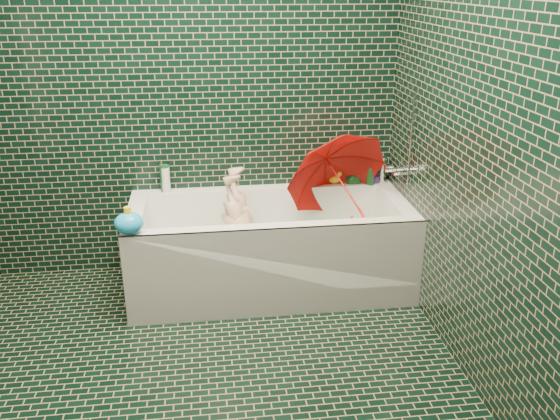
{
  "coord_description": "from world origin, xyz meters",
  "views": [
    {
      "loc": [
        0.08,
        -2.29,
        1.84
      ],
      "look_at": [
        0.49,
        0.82,
        0.59
      ],
      "focal_mm": 38.0,
      "sensor_mm": 36.0,
      "label": 1
    }
  ],
  "objects": [
    {
      "name": "rubber_duck",
      "position": [
        0.93,
        1.36,
        0.59
      ],
      "size": [
        0.1,
        0.07,
        0.09
      ],
      "rotation": [
        0.0,
        0.0,
        0.11
      ],
      "color": "yellow",
      "rests_on": "bathtub"
    },
    {
      "name": "umbrella",
      "position": [
        0.92,
        1.08,
        0.63
      ],
      "size": [
        0.95,
        0.88,
        1.01
      ],
      "primitive_type": "imported",
      "rotation": [
        0.52,
        -0.46,
        0.07
      ],
      "color": "red",
      "rests_on": "bathtub"
    },
    {
      "name": "faucet",
      "position": [
        1.26,
        1.02,
        0.77
      ],
      "size": [
        0.18,
        0.19,
        0.55
      ],
      "color": "silver",
      "rests_on": "wall_right"
    },
    {
      "name": "water",
      "position": [
        0.45,
        1.02,
        0.3
      ],
      "size": [
        1.48,
        0.53,
        0.0
      ],
      "primitive_type": "cube",
      "color": "silver",
      "rests_on": "bathtub"
    },
    {
      "name": "bottle_left_tall",
      "position": [
        -0.18,
        1.35,
        0.64
      ],
      "size": [
        0.08,
        0.08,
        0.18
      ],
      "primitive_type": "cylinder",
      "rotation": [
        0.0,
        0.0,
        -0.31
      ],
      "color": "#13451E",
      "rests_on": "bathtub"
    },
    {
      "name": "soap_bottle_c",
      "position": [
        1.06,
        1.33,
        0.55
      ],
      "size": [
        0.16,
        0.16,
        0.19
      ],
      "primitive_type": "imported",
      "rotation": [
        0.0,
        0.0,
        0.08
      ],
      "color": "#13451E",
      "rests_on": "bathtub"
    },
    {
      "name": "bottle_right_tall",
      "position": [
        1.16,
        1.32,
        0.66
      ],
      "size": [
        0.06,
        0.06,
        0.23
      ],
      "primitive_type": "cylinder",
      "rotation": [
        0.0,
        0.0,
        -0.12
      ],
      "color": "#13451E",
      "rests_on": "bathtub"
    },
    {
      "name": "bath_toy",
      "position": [
        -0.34,
        0.69,
        0.62
      ],
      "size": [
        0.18,
        0.15,
        0.15
      ],
      "rotation": [
        0.0,
        0.0,
        0.2
      ],
      "color": "#1993E1",
      "rests_on": "bathtub"
    },
    {
      "name": "child",
      "position": [
        0.3,
        1.03,
        0.31
      ],
      "size": [
        0.98,
        0.57,
        0.36
      ],
      "primitive_type": "imported",
      "rotation": [
        -1.41,
        0.0,
        -1.85
      ],
      "color": "#D9A488",
      "rests_on": "bathtub"
    },
    {
      "name": "wall_back",
      "position": [
        0.0,
        1.4,
        1.25
      ],
      "size": [
        2.8,
        0.0,
        2.8
      ],
      "primitive_type": "plane",
      "rotation": [
        1.57,
        0.0,
        0.0
      ],
      "color": "black",
      "rests_on": "floor"
    },
    {
      "name": "wall_front",
      "position": [
        0.0,
        -1.4,
        1.25
      ],
      "size": [
        2.8,
        0.0,
        2.8
      ],
      "primitive_type": "plane",
      "rotation": [
        -1.57,
        0.0,
        0.0
      ],
      "color": "black",
      "rests_on": "floor"
    },
    {
      "name": "wall_right",
      "position": [
        1.3,
        0.0,
        1.25
      ],
      "size": [
        0.0,
        2.8,
        2.8
      ],
      "primitive_type": "plane",
      "rotation": [
        1.57,
        0.0,
        -1.57
      ],
      "color": "black",
      "rests_on": "floor"
    },
    {
      "name": "bottle_left_short",
      "position": [
        -0.18,
        1.33,
        0.63
      ],
      "size": [
        0.06,
        0.06,
        0.16
      ],
      "primitive_type": "cylinder",
      "rotation": [
        0.0,
        0.0,
        -0.1
      ],
      "color": "white",
      "rests_on": "bathtub"
    },
    {
      "name": "bottle_right_pump",
      "position": [
        1.24,
        1.33,
        0.64
      ],
      "size": [
        0.06,
        0.06,
        0.18
      ],
      "primitive_type": "cylinder",
      "rotation": [
        0.0,
        0.0,
        -0.31
      ],
      "color": "silver",
      "rests_on": "bathtub"
    },
    {
      "name": "soap_bottle_a",
      "position": [
        1.16,
        1.35,
        0.55
      ],
      "size": [
        0.11,
        0.11,
        0.25
      ],
      "primitive_type": "imported",
      "rotation": [
        0.0,
        0.0,
        -0.12
      ],
      "color": "white",
      "rests_on": "bathtub"
    },
    {
      "name": "soap_bottle_b",
      "position": [
        1.22,
        1.33,
        0.55
      ],
      "size": [
        0.09,
        0.1,
        0.2
      ],
      "primitive_type": "imported",
      "rotation": [
        0.0,
        0.0,
        0.07
      ],
      "color": "#501F77",
      "rests_on": "bathtub"
    },
    {
      "name": "bath_mat",
      "position": [
        0.45,
        1.02,
        0.16
      ],
      "size": [
        1.35,
        0.47,
        0.01
      ],
      "primitive_type": "cube",
      "color": "#53C327",
      "rests_on": "bathtub"
    },
    {
      "name": "floor",
      "position": [
        0.0,
        0.0,
        0.0
      ],
      "size": [
        2.8,
        2.8,
        0.0
      ],
      "primitive_type": "plane",
      "color": "black",
      "rests_on": "ground"
    },
    {
      "name": "bathtub",
      "position": [
        0.45,
        1.01,
        0.21
      ],
      "size": [
        1.7,
        0.75,
        0.55
      ],
      "color": "white",
      "rests_on": "floor"
    }
  ]
}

